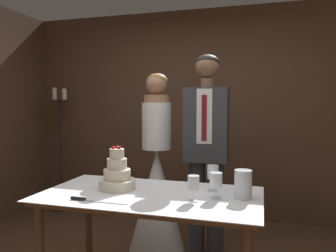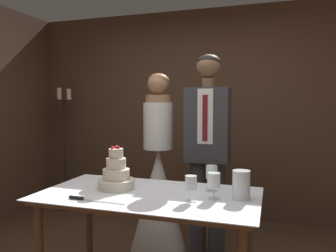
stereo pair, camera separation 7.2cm
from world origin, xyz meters
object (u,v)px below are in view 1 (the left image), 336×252
at_px(wine_glass_near, 213,173).
at_px(bride, 157,186).
at_px(wine_glass_middle, 193,184).
at_px(hurricane_candle, 243,185).
at_px(candle_stand, 61,152).
at_px(groom, 206,145).
at_px(cake_table, 150,207).
at_px(cake_knife, 88,200).
at_px(tiered_cake, 117,176).
at_px(wine_glass_far, 216,180).

relative_size(wine_glass_near, bride, 0.11).
xyz_separation_m(wine_glass_middle, hurricane_candle, (0.30, 0.15, -0.02)).
xyz_separation_m(bride, candle_stand, (-1.62, 0.82, 0.15)).
relative_size(wine_glass_near, groom, 0.10).
xyz_separation_m(cake_table, cake_knife, (-0.32, -0.27, 0.10)).
relative_size(cake_knife, groom, 0.21).
relative_size(tiered_cake, wine_glass_far, 1.84).
distance_m(hurricane_candle, candle_stand, 2.98).
relative_size(cake_knife, wine_glass_far, 2.33).
height_order(tiered_cake, bride, bride).
bearing_deg(wine_glass_far, candle_stand, 143.79).
xyz_separation_m(hurricane_candle, bride, (-0.85, 0.82, -0.27)).
xyz_separation_m(tiered_cake, wine_glass_far, (0.72, -0.04, 0.02)).
relative_size(tiered_cake, hurricane_candle, 1.69).
distance_m(wine_glass_far, hurricane_candle, 0.18).
relative_size(tiered_cake, candle_stand, 0.19).
relative_size(wine_glass_middle, candle_stand, 0.10).
distance_m(tiered_cake, bride, 0.87).
distance_m(hurricane_candle, groom, 0.91).
bearing_deg(wine_glass_near, cake_knife, -147.58).
height_order(tiered_cake, wine_glass_middle, tiered_cake).
xyz_separation_m(bride, groom, (0.48, -0.00, 0.42)).
distance_m(tiered_cake, candle_stand, 2.30).
height_order(cake_knife, hurricane_candle, hurricane_candle).
height_order(bride, candle_stand, bride).
bearing_deg(groom, cake_table, -105.26).
bearing_deg(bride, hurricane_candle, -43.72).
relative_size(wine_glass_far, candle_stand, 0.10).
distance_m(wine_glass_near, wine_glass_middle, 0.29).
relative_size(cake_table, wine_glass_near, 8.16).
bearing_deg(hurricane_candle, cake_table, -174.42).
distance_m(wine_glass_far, groom, 0.90).
distance_m(cake_knife, groom, 1.30).
bearing_deg(candle_stand, bride, -26.88).
xyz_separation_m(wine_glass_near, wine_glass_middle, (-0.08, -0.28, -0.02)).
xyz_separation_m(tiered_cake, groom, (0.51, 0.83, 0.14)).
height_order(cake_table, hurricane_candle, hurricane_candle).
height_order(wine_glass_middle, groom, groom).
bearing_deg(wine_glass_middle, wine_glass_near, 73.63).
distance_m(cake_knife, bride, 1.17).
distance_m(cake_knife, candle_stand, 2.51).
bearing_deg(tiered_cake, candle_stand, 134.02).
height_order(cake_table, tiered_cake, tiered_cake).
bearing_deg(tiered_cake, bride, 87.94).
xyz_separation_m(cake_knife, bride, (0.08, 1.15, -0.19)).
xyz_separation_m(cake_knife, wine_glass_near, (0.72, 0.46, 0.12)).
bearing_deg(wine_glass_far, cake_knife, -159.77).
distance_m(tiered_cake, wine_glass_far, 0.72).
bearing_deg(cake_table, candle_stand, 137.62).
relative_size(wine_glass_middle, hurricane_candle, 0.88).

